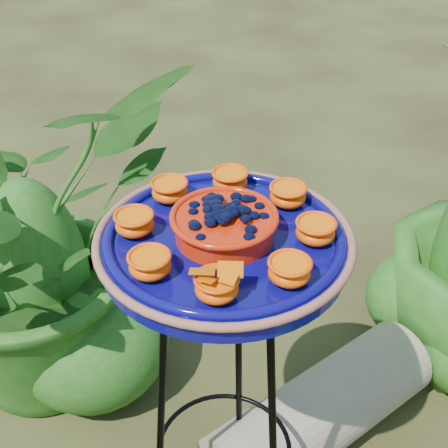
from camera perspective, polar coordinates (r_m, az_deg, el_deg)
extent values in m
torus|color=black|center=(1.03, 0.01, -3.26)|extent=(0.30, 0.30, 0.01)
torus|color=black|center=(1.41, 0.01, -19.82)|extent=(0.37, 0.37, 0.01)
cylinder|color=black|center=(1.40, 1.35, -12.77)|extent=(0.04, 0.08, 0.79)
cylinder|color=black|center=(1.30, -5.80, -18.01)|extent=(0.08, 0.03, 0.79)
cylinder|color=#09075B|center=(1.02, 0.01, -1.99)|extent=(0.52, 0.52, 0.04)
torus|color=brown|center=(1.01, 0.01, -1.25)|extent=(0.42, 0.42, 0.01)
torus|color=#09075B|center=(1.01, 0.01, -1.09)|extent=(0.39, 0.39, 0.02)
cylinder|color=red|center=(0.99, 0.01, -0.25)|extent=(0.20, 0.20, 0.04)
torus|color=red|center=(0.98, 0.01, 0.69)|extent=(0.17, 0.17, 0.01)
ellipsoid|color=black|center=(0.98, 0.01, 0.95)|extent=(0.14, 0.14, 0.03)
ellipsoid|color=#FF6E02|center=(1.00, 8.35, -0.79)|extent=(0.06, 0.06, 0.03)
cylinder|color=orange|center=(0.99, 8.43, -0.05)|extent=(0.06, 0.06, 0.01)
ellipsoid|color=#FF6E02|center=(1.08, 5.85, 2.49)|extent=(0.06, 0.06, 0.03)
cylinder|color=orange|center=(1.07, 5.90, 3.20)|extent=(0.06, 0.06, 0.01)
ellipsoid|color=#FF6E02|center=(1.12, 0.56, 3.88)|extent=(0.06, 0.06, 0.03)
cylinder|color=orange|center=(1.11, 0.56, 4.58)|extent=(0.06, 0.06, 0.01)
ellipsoid|color=#FF6E02|center=(1.09, -4.98, 2.92)|extent=(0.06, 0.06, 0.03)
cylinder|color=orange|center=(1.08, -5.02, 3.62)|extent=(0.06, 0.06, 0.01)
ellipsoid|color=#FF6E02|center=(1.02, -8.18, -0.09)|extent=(0.06, 0.06, 0.03)
cylinder|color=orange|center=(1.01, -8.25, 0.64)|extent=(0.06, 0.06, 0.01)
ellipsoid|color=#FF6E02|center=(0.93, -6.80, -3.86)|extent=(0.06, 0.06, 0.03)
cylinder|color=orange|center=(0.92, -6.87, -3.09)|extent=(0.06, 0.06, 0.01)
ellipsoid|color=#FF6E02|center=(0.88, -0.67, -5.92)|extent=(0.06, 0.06, 0.03)
cylinder|color=orange|center=(0.87, -0.68, -5.14)|extent=(0.06, 0.06, 0.01)
ellipsoid|color=#FF6E02|center=(0.92, 5.99, -4.45)|extent=(0.06, 0.06, 0.03)
cylinder|color=orange|center=(0.91, 6.05, -3.68)|extent=(0.06, 0.06, 0.01)
cylinder|color=black|center=(0.87, -0.68, -4.69)|extent=(0.00, 0.03, 0.00)
cube|color=orange|center=(0.87, -2.02, -4.35)|extent=(0.04, 0.03, 0.01)
cube|color=orange|center=(0.87, 0.59, -4.18)|extent=(0.04, 0.03, 0.01)
cylinder|color=gray|center=(1.71, 8.87, -16.56)|extent=(0.65, 0.52, 0.21)
imported|color=#235115|center=(1.72, -17.40, -1.20)|extent=(1.08, 1.09, 0.91)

